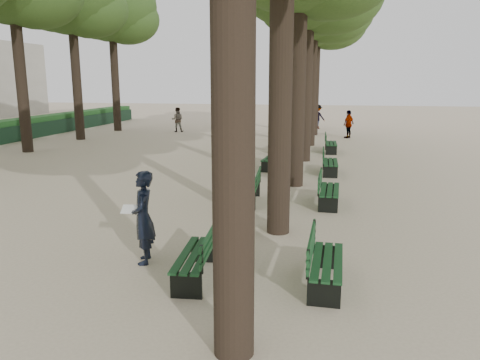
# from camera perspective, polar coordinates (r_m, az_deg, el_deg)

# --- Properties ---
(ground) EXTENTS (120.00, 120.00, 0.00)m
(ground) POSITION_cam_1_polar(r_m,az_deg,el_deg) (8.54, -8.02, -11.94)
(ground) COLOR beige
(ground) RESTS_ON ground
(tree_central_5) EXTENTS (6.00, 6.00, 9.95)m
(tree_central_5) POSITION_cam_1_polar(r_m,az_deg,el_deg) (30.66, 9.43, 19.81)
(tree_central_5) COLOR #33261C
(tree_central_5) RESTS_ON ground
(tree_far_5) EXTENTS (6.00, 6.00, 10.45)m
(tree_far_5) POSITION_cam_1_polar(r_m,az_deg,el_deg) (34.01, -15.42, 19.61)
(tree_far_5) COLOR #33261C
(tree_far_5) RESTS_ON ground
(bench_left_0) EXTENTS (0.71, 1.84, 0.92)m
(bench_left_0) POSITION_cam_1_polar(r_m,az_deg,el_deg) (8.43, -5.40, -10.17)
(bench_left_0) COLOR black
(bench_left_0) RESTS_ON ground
(bench_left_1) EXTENTS (0.71, 1.84, 0.92)m
(bench_left_1) POSITION_cam_1_polar(r_m,az_deg,el_deg) (13.41, 1.06, -1.65)
(bench_left_1) COLOR black
(bench_left_1) RESTS_ON ground
(bench_left_2) EXTENTS (0.71, 1.84, 0.92)m
(bench_left_2) POSITION_cam_1_polar(r_m,az_deg,el_deg) (18.55, 3.92, 2.18)
(bench_left_2) COLOR black
(bench_left_2) RESTS_ON ground
(bench_left_3) EXTENTS (0.80, 1.86, 0.92)m
(bench_left_3) POSITION_cam_1_polar(r_m,az_deg,el_deg) (22.77, 5.29, 4.00)
(bench_left_3) COLOR black
(bench_left_3) RESTS_ON ground
(bench_right_0) EXTENTS (0.61, 1.81, 0.92)m
(bench_right_0) POSITION_cam_1_polar(r_m,az_deg,el_deg) (8.25, 10.45, -10.85)
(bench_right_0) COLOR black
(bench_right_0) RESTS_ON ground
(bench_right_1) EXTENTS (0.60, 1.81, 0.92)m
(bench_right_1) POSITION_cam_1_polar(r_m,az_deg,el_deg) (13.38, 10.79, -1.90)
(bench_right_1) COLOR black
(bench_right_1) RESTS_ON ground
(bench_right_2) EXTENTS (0.61, 1.81, 0.92)m
(bench_right_2) POSITION_cam_1_polar(r_m,az_deg,el_deg) (17.87, 10.93, 1.60)
(bench_right_2) COLOR black
(bench_right_2) RESTS_ON ground
(bench_right_3) EXTENTS (0.63, 1.82, 0.92)m
(bench_right_3) POSITION_cam_1_polar(r_m,az_deg,el_deg) (23.20, 11.02, 3.98)
(bench_right_3) COLOR black
(bench_right_3) RESTS_ON ground
(man_with_map) EXTENTS (0.72, 0.79, 1.80)m
(man_with_map) POSITION_cam_1_polar(r_m,az_deg,el_deg) (9.11, -11.71, -4.49)
(man_with_map) COLOR black
(man_with_map) RESTS_ON ground
(pedestrian_a) EXTENTS (0.85, 0.49, 1.64)m
(pedestrian_a) POSITION_cam_1_polar(r_m,az_deg,el_deg) (32.18, -7.64, 7.30)
(pedestrian_a) COLOR #262628
(pedestrian_a) RESTS_ON ground
(pedestrian_b) EXTENTS (1.14, 0.85, 1.73)m
(pedestrian_b) POSITION_cam_1_polar(r_m,az_deg,el_deg) (34.52, 9.45, 7.63)
(pedestrian_b) COLOR #262628
(pedestrian_b) RESTS_ON ground
(pedestrian_c) EXTENTS (0.83, 1.01, 1.69)m
(pedestrian_c) POSITION_cam_1_polar(r_m,az_deg,el_deg) (29.15, 13.10, 6.64)
(pedestrian_c) COLOR #262628
(pedestrian_c) RESTS_ON ground
(pedestrian_d) EXTENTS (0.85, 0.78, 1.69)m
(pedestrian_d) POSITION_cam_1_polar(r_m,az_deg,el_deg) (35.98, 9.08, 7.78)
(pedestrian_d) COLOR #262628
(pedestrian_d) RESTS_ON ground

